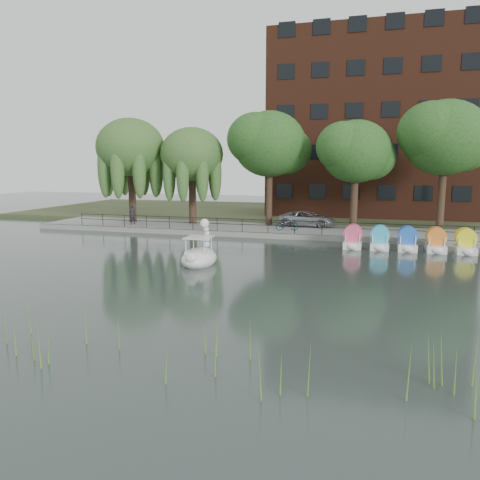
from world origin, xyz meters
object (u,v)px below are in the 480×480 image
at_px(bicycle, 287,224).
at_px(pedestrian, 132,213).
at_px(minivan, 307,217).
at_px(swan_boat, 200,255).

relative_size(bicycle, pedestrian, 0.87).
height_order(minivan, swan_boat, swan_boat).
bearing_deg(pedestrian, minivan, 126.69).
height_order(pedestrian, swan_boat, swan_boat).
xyz_separation_m(bicycle, pedestrian, (-13.33, 0.04, 0.49)).
xyz_separation_m(minivan, swan_boat, (-3.87, -14.53, -0.61)).
bearing_deg(minivan, bicycle, 157.53).
bearing_deg(minivan, pedestrian, 101.34).
bearing_deg(pedestrian, bicycle, 116.00).
distance_m(minivan, pedestrian, 14.76).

